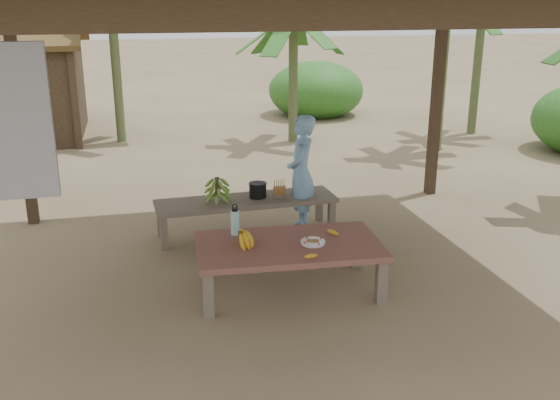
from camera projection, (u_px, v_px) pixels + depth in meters
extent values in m
plane|color=brown|center=(285.00, 274.00, 6.60)|extent=(80.00, 80.00, 0.00)
cube|color=black|center=(21.00, 120.00, 7.70)|extent=(0.13, 0.13, 2.70)
cube|color=black|center=(436.00, 103.00, 8.93)|extent=(0.13, 0.13, 2.70)
cube|color=black|center=(379.00, 14.00, 3.64)|extent=(5.80, 0.14, 0.18)
cube|color=black|center=(242.00, 5.00, 7.90)|extent=(5.80, 0.14, 0.18)
cube|color=black|center=(550.00, 7.00, 6.38)|extent=(0.14, 4.80, 0.18)
cube|color=slate|center=(9.00, 123.00, 3.35)|extent=(0.45, 0.05, 0.85)
cube|color=brown|center=(208.00, 295.00, 5.66)|extent=(0.11, 0.11, 0.44)
cube|color=brown|center=(381.00, 282.00, 5.92)|extent=(0.11, 0.11, 0.44)
cube|color=brown|center=(204.00, 258.00, 6.45)|extent=(0.11, 0.11, 0.44)
cube|color=brown|center=(357.00, 248.00, 6.71)|extent=(0.11, 0.11, 0.44)
cube|color=maroon|center=(289.00, 246.00, 6.11)|extent=(1.86, 1.12, 0.06)
cube|color=brown|center=(164.00, 233.00, 7.19)|extent=(0.08, 0.08, 0.40)
cube|color=brown|center=(332.00, 217.00, 7.73)|extent=(0.08, 0.08, 0.40)
cube|color=brown|center=(160.00, 220.00, 7.61)|extent=(0.08, 0.08, 0.40)
cube|color=brown|center=(319.00, 205.00, 8.15)|extent=(0.08, 0.08, 0.40)
cube|color=brown|center=(246.00, 201.00, 7.60)|extent=(2.23, 0.70, 0.05)
cylinder|color=white|center=(313.00, 243.00, 6.08)|extent=(0.22, 0.22, 0.01)
cylinder|color=white|center=(313.00, 242.00, 6.07)|extent=(0.24, 0.24, 0.02)
cube|color=brown|center=(313.00, 241.00, 6.07)|extent=(0.14, 0.12, 0.02)
ellipsoid|color=yellow|center=(311.00, 256.00, 5.74)|extent=(0.16, 0.09, 0.04)
ellipsoid|color=yellow|center=(333.00, 232.00, 6.32)|extent=(0.12, 0.14, 0.04)
cylinder|color=#3DC0B2|center=(235.00, 223.00, 6.29)|extent=(0.09, 0.09, 0.25)
cylinder|color=black|center=(235.00, 210.00, 6.25)|extent=(0.06, 0.06, 0.03)
torus|color=black|center=(235.00, 207.00, 6.24)|extent=(0.06, 0.01, 0.06)
cylinder|color=black|center=(258.00, 190.00, 7.64)|extent=(0.21, 0.21, 0.18)
imported|color=#6FA3D3|center=(301.00, 173.00, 7.70)|extent=(0.50, 0.61, 1.45)
cylinder|color=#596638|center=(442.00, 70.00, 11.47)|extent=(0.18, 0.18, 3.04)
cylinder|color=#596638|center=(293.00, 78.00, 12.31)|extent=(0.18, 0.18, 2.54)
cylinder|color=#596638|center=(116.00, 62.00, 12.19)|extent=(0.18, 0.18, 3.19)
cylinder|color=#596638|center=(478.00, 59.00, 12.96)|extent=(0.18, 0.18, 3.15)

